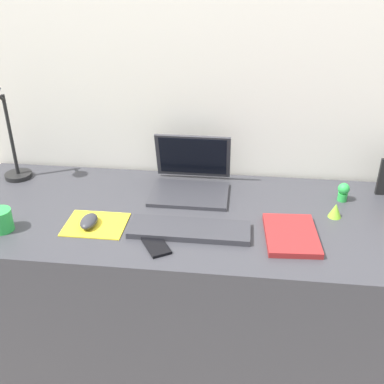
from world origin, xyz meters
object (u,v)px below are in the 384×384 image
at_px(laptop, 191,177).
at_px(toy_figurine_lime, 335,210).
at_px(mouse, 89,221).
at_px(keyboard, 189,230).
at_px(coffee_mug, 1,220).
at_px(toy_figurine_green, 343,191).
at_px(notebook_pad, 291,235).
at_px(cell_phone, 155,245).
at_px(desk_lamp, 7,137).

bearing_deg(laptop, toy_figurine_lime, -15.91).
bearing_deg(mouse, keyboard, 0.75).
relative_size(coffee_mug, toy_figurine_green, 1.07).
relative_size(laptop, toy_figurine_green, 4.14).
distance_m(mouse, coffee_mug, 0.29).
xyz_separation_m(laptop, toy_figurine_green, (0.58, -0.03, -0.01)).
xyz_separation_m(coffee_mug, toy_figurine_green, (1.19, 0.35, 0.00)).
height_order(notebook_pad, coffee_mug, coffee_mug).
bearing_deg(cell_phone, keyboard, 12.35).
xyz_separation_m(mouse, notebook_pad, (0.69, 0.01, -0.01)).
bearing_deg(cell_phone, laptop, 49.53).
bearing_deg(notebook_pad, mouse, 177.40).
height_order(cell_phone, toy_figurine_green, toy_figurine_green).
distance_m(cell_phone, toy_figurine_lime, 0.66).
xyz_separation_m(keyboard, desk_lamp, (-0.76, 0.30, 0.18)).
xyz_separation_m(mouse, coffee_mug, (-0.29, -0.06, 0.02)).
relative_size(notebook_pad, toy_figurine_lime, 4.56).
distance_m(keyboard, cell_phone, 0.14).
xyz_separation_m(cell_phone, coffee_mug, (-0.54, 0.03, 0.03)).
distance_m(cell_phone, desk_lamp, 0.79).
xyz_separation_m(desk_lamp, coffee_mug, (0.13, -0.37, -0.15)).
bearing_deg(coffee_mug, mouse, 10.98).
relative_size(notebook_pad, toy_figurine_green, 3.32).
height_order(mouse, coffee_mug, coffee_mug).
xyz_separation_m(laptop, notebook_pad, (0.37, -0.31, -0.04)).
relative_size(keyboard, cell_phone, 3.20).
distance_m(mouse, notebook_pad, 0.69).
bearing_deg(keyboard, coffee_mug, -174.59).
distance_m(desk_lamp, toy_figurine_green, 1.32).
relative_size(laptop, keyboard, 0.73).
distance_m(desk_lamp, notebook_pad, 1.16).
bearing_deg(notebook_pad, cell_phone, -170.61).
height_order(keyboard, toy_figurine_green, toy_figurine_green).
relative_size(toy_figurine_green, toy_figurine_lime, 1.38).
relative_size(coffee_mug, toy_figurine_lime, 1.47).
bearing_deg(mouse, notebook_pad, 0.93).
relative_size(keyboard, desk_lamp, 1.03).
height_order(desk_lamp, coffee_mug, desk_lamp).
relative_size(keyboard, mouse, 4.27).
height_order(laptop, coffee_mug, laptop).
bearing_deg(toy_figurine_lime, mouse, -169.14).
distance_m(mouse, cell_phone, 0.27).
xyz_separation_m(laptop, mouse, (-0.32, -0.32, -0.03)).
height_order(laptop, mouse, laptop).
relative_size(desk_lamp, toy_figurine_green, 5.51).
distance_m(laptop, toy_figurine_green, 0.58).
bearing_deg(keyboard, cell_phone, -136.64).
xyz_separation_m(laptop, coffee_mug, (-0.60, -0.37, -0.01)).
xyz_separation_m(desk_lamp, toy_figurine_lime, (1.27, -0.15, -0.16)).
distance_m(keyboard, desk_lamp, 0.84).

